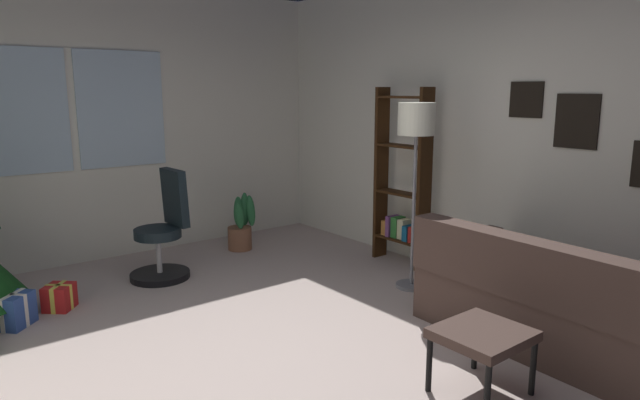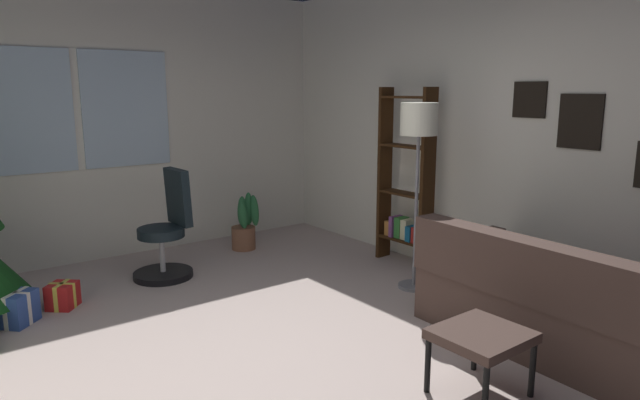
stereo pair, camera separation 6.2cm
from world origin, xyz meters
TOP-DOWN VIEW (x-y plane):
  - ground_plane at (0.00, 0.00)m, footprint 4.88×6.23m
  - wall_back_with_windows at (-0.02, 3.16)m, footprint 4.88×0.12m
  - wall_right_with_frames at (2.49, -0.01)m, footprint 0.12×6.23m
  - couch at (1.80, -1.13)m, footprint 1.68×2.03m
  - footstool at (0.72, -1.04)m, footprint 0.51×0.47m
  - gift_box_red at (-0.91, 1.90)m, footprint 0.30×0.30m
  - gift_box_blue at (-1.27, 1.76)m, footprint 0.34×0.34m
  - office_chair at (0.11, 2.13)m, footprint 0.56×0.56m
  - bookshelf at (2.22, 1.05)m, footprint 0.18×0.64m
  - floor_lamp at (1.76, 0.46)m, footprint 0.32×0.32m
  - potted_plant at (1.19, 2.52)m, footprint 0.35×0.38m

SIDE VIEW (x-z plane):
  - ground_plane at x=0.00m, z-range -0.10..0.00m
  - gift_box_red at x=-0.91m, z-range 0.00..0.21m
  - gift_box_blue at x=-1.27m, z-range 0.00..0.26m
  - potted_plant at x=1.19m, z-range -0.05..0.59m
  - couch at x=1.80m, z-range -0.12..0.70m
  - footstool at x=0.72m, z-range 0.15..0.55m
  - office_chair at x=0.11m, z-range -0.12..0.92m
  - bookshelf at x=2.22m, z-range -0.12..1.69m
  - floor_lamp at x=1.76m, z-range 0.56..2.23m
  - wall_right_with_frames at x=2.49m, z-range 0.00..2.87m
  - wall_back_with_windows at x=-0.02m, z-range 0.01..2.88m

